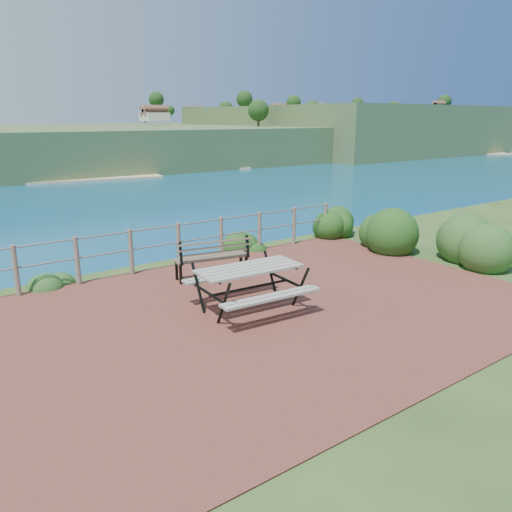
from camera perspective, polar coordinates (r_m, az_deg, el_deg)
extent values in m
cube|color=brown|center=(9.00, 1.26, -6.13)|extent=(10.00, 7.00, 0.12)
cylinder|color=#6B5B4C|center=(10.51, -25.75, -1.51)|extent=(0.10, 0.10, 1.00)
cylinder|color=#6B5B4C|center=(10.75, -19.76, -0.51)|extent=(0.10, 0.10, 1.00)
cylinder|color=#6B5B4C|center=(11.10, -14.09, 0.44)|extent=(0.10, 0.10, 1.00)
cylinder|color=#6B5B4C|center=(11.56, -8.83, 1.32)|extent=(0.10, 0.10, 1.00)
cylinder|color=#6B5B4C|center=(12.11, -3.99, 2.12)|extent=(0.10, 0.10, 1.00)
cylinder|color=#6B5B4C|center=(12.74, 0.39, 2.83)|extent=(0.10, 0.10, 1.00)
cylinder|color=#6B5B4C|center=(13.43, 4.35, 3.46)|extent=(0.10, 0.10, 1.00)
cylinder|color=#6B5B4C|center=(14.19, 7.91, 4.01)|extent=(0.10, 0.10, 1.00)
cylinder|color=slate|center=(11.46, -8.92, 3.50)|extent=(9.40, 0.04, 0.04)
cylinder|color=slate|center=(11.54, -8.84, 1.56)|extent=(9.40, 0.04, 0.04)
cube|color=#405E2F|center=(260.90, -2.28, 13.49)|extent=(260.00, 180.00, 12.00)
cube|color=#405E2F|center=(270.72, 13.65, 14.00)|extent=(160.00, 120.00, 20.00)
cube|color=beige|center=(189.22, 9.86, 10.75)|extent=(209.53, 114.73, 0.50)
cube|color=gray|center=(8.72, -0.78, -1.42)|extent=(1.89, 0.89, 0.04)
cube|color=gray|center=(8.81, -0.77, -3.33)|extent=(1.86, 0.40, 0.04)
cube|color=gray|center=(8.81, -0.77, -3.33)|extent=(1.86, 0.40, 0.04)
cylinder|color=black|center=(8.83, -0.77, -3.65)|extent=(1.59, 0.16, 0.05)
cube|color=brown|center=(10.62, -5.09, -0.18)|extent=(1.64, 0.70, 0.04)
cube|color=brown|center=(10.55, -5.12, 1.28)|extent=(1.58, 0.42, 0.36)
cube|color=black|center=(10.68, -5.06, -1.30)|extent=(0.06, 0.07, 0.44)
cube|color=black|center=(10.68, -5.06, -1.30)|extent=(0.06, 0.07, 0.44)
cube|color=black|center=(10.68, -5.06, -1.30)|extent=(0.06, 0.07, 0.44)
cube|color=black|center=(10.68, -5.06, -1.30)|extent=(0.06, 0.07, 0.44)
ellipsoid|color=#1E4314|center=(13.50, 14.99, 0.75)|extent=(1.34, 1.34, 1.90)
ellipsoid|color=#205523|center=(12.62, 22.98, -0.98)|extent=(1.35, 1.35, 1.92)
ellipsoid|color=#1E4314|center=(14.71, 8.86, 2.30)|extent=(1.03, 1.03, 1.47)
ellipsoid|color=#205523|center=(11.02, -22.33, -3.21)|extent=(0.69, 0.69, 0.40)
ellipsoid|color=#1E4314|center=(13.04, -1.22, 0.78)|extent=(0.87, 0.87, 0.65)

